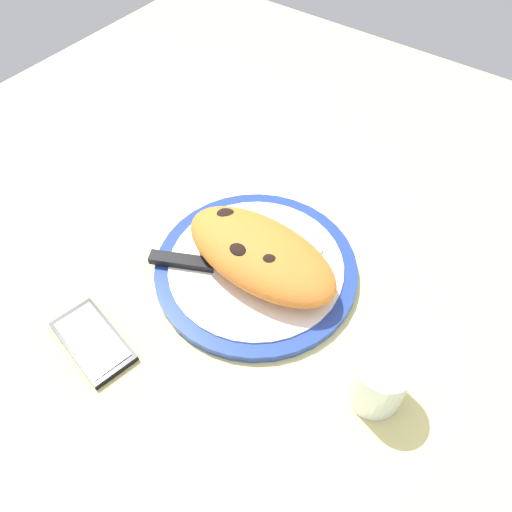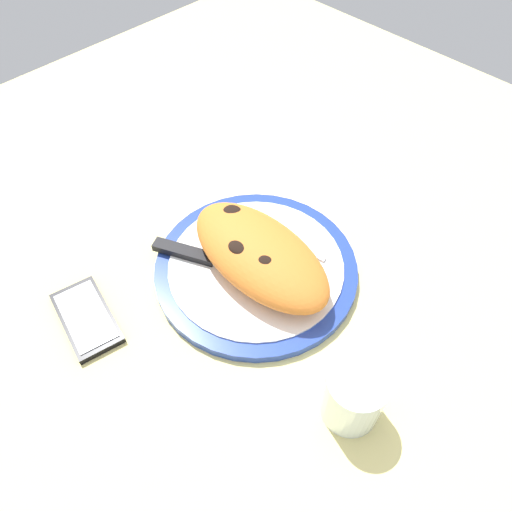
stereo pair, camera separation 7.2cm
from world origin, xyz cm
name	(u,v)px [view 1 (the left image)]	position (x,y,z in cm)	size (l,w,h in cm)	color
ground_plane	(256,277)	(0.00, 0.00, -1.50)	(150.00, 150.00, 3.00)	#E5D684
plate	(256,268)	(0.00, 0.00, 0.86)	(30.53, 30.53, 1.78)	#233D99
calzone	(259,254)	(-0.74, 0.17, 4.86)	(25.35, 13.65, 6.08)	orange
fork	(269,232)	(2.11, -6.34, 1.98)	(15.15, 3.98, 0.40)	silver
knife	(200,264)	(6.51, 5.10, 2.28)	(20.84, 11.41, 1.20)	silver
smartphone	(93,341)	(10.78, 22.96, 0.56)	(13.61, 9.00, 1.16)	black
water_glass	(377,381)	(-23.41, 7.00, 3.57)	(7.24, 7.24, 8.30)	silver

